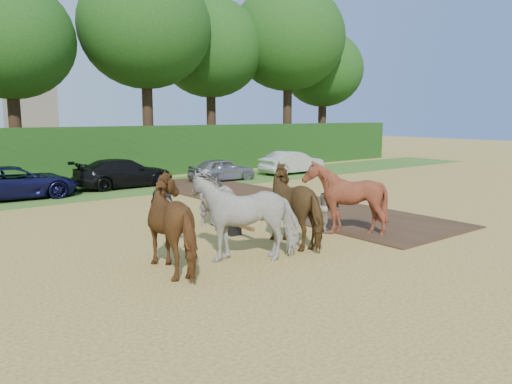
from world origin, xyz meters
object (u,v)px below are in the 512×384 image
(spectator_near, at_px, (329,206))
(church, at_px, (25,28))
(plough_team, at_px, (272,209))
(parked_cars, at_px, (103,177))
(spectator_far, at_px, (163,204))

(spectator_near, distance_m, church, 55.38)
(plough_team, xyz_separation_m, parked_cars, (0.31, 13.08, -0.42))
(spectator_near, height_order, church, church)
(parked_cars, height_order, church, church)
(plough_team, relative_size, church, 0.28)
(parked_cars, bearing_deg, plough_team, -91.37)
(spectator_far, distance_m, plough_team, 4.02)
(spectator_near, bearing_deg, spectator_far, 91.02)
(spectator_near, height_order, plough_team, plough_team)
(spectator_far, height_order, plough_team, plough_team)
(parked_cars, relative_size, church, 1.09)
(spectator_far, relative_size, plough_team, 0.24)
(spectator_near, distance_m, spectator_far, 5.26)
(spectator_far, distance_m, parked_cars, 9.45)
(church, bearing_deg, plough_team, -97.84)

